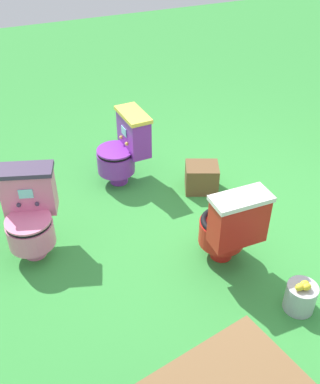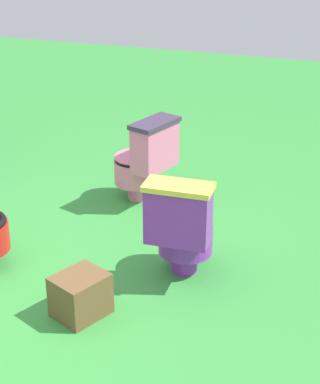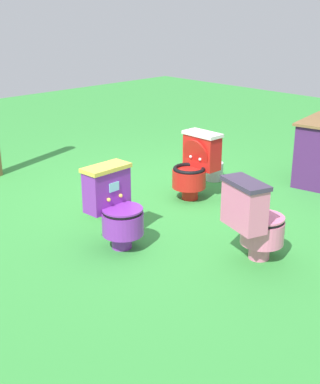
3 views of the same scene
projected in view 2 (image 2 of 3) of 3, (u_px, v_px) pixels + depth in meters
toilet_pink at (144, 159)px, 5.36m from camera, size 0.54×0.59×0.73m
toilet_purple at (182, 227)px, 4.29m from camera, size 0.51×0.44×0.73m
small_crate at (81, 295)px, 3.98m from camera, size 0.39×0.37×0.27m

